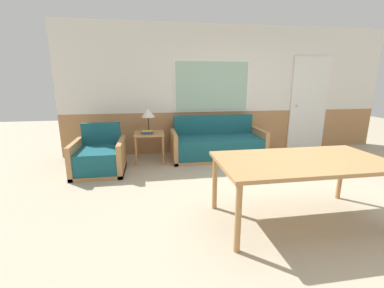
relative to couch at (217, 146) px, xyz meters
name	(u,v)px	position (x,y,z in m)	size (l,w,h in m)	color
ground_plane	(287,201)	(0.43, -2.05, -0.26)	(16.00, 16.00, 0.00)	#B2A58C
wall_back	(230,90)	(0.41, 0.57, 1.09)	(7.20, 0.09, 2.70)	#AD7A4C
couch	(217,146)	(0.00, 0.00, 0.00)	(1.86, 0.82, 0.84)	#B27F4C
armchair	(99,158)	(-2.24, -0.48, -0.01)	(0.84, 0.86, 0.82)	#B27F4C
side_table	(149,137)	(-1.37, 0.02, 0.22)	(0.57, 0.57, 0.58)	#B27F4C
table_lamp	(148,114)	(-1.37, 0.12, 0.67)	(0.27, 0.27, 0.46)	#262628
book_stack	(147,132)	(-1.41, -0.07, 0.34)	(0.23, 0.15, 0.06)	#994C84
dining_table	(302,165)	(0.28, -2.51, 0.40)	(1.86, 0.97, 0.73)	#B27F4C
entry_door	(309,104)	(2.30, 0.52, 0.78)	(0.90, 0.09, 2.09)	white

